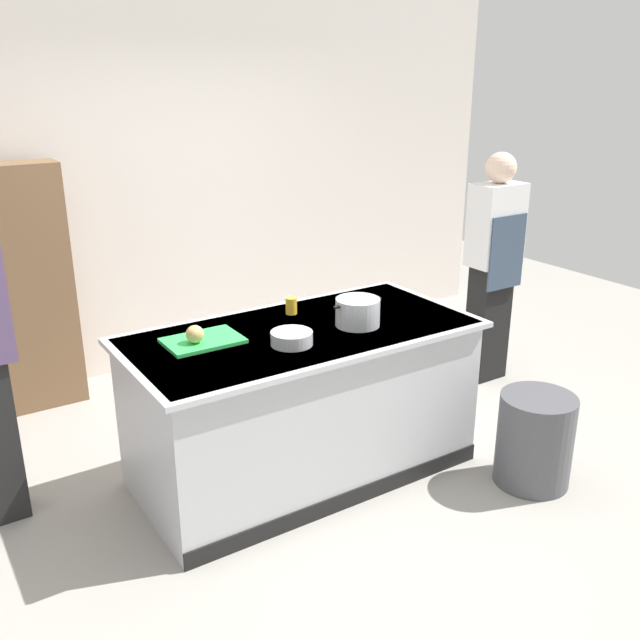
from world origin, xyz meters
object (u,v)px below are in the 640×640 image
object	(u,v)px
stock_pot	(358,312)
mixing_bowl	(292,338)
onion	(195,334)
person_chef	(493,263)
trash_bin	(535,440)
juice_cup	(291,306)

from	to	relation	value
stock_pot	mixing_bowl	distance (m)	0.47
onion	person_chef	size ratio (longest dim) A/B	0.06
trash_bin	juice_cup	bearing A→B (deg)	131.65
onion	mixing_bowl	bearing A→B (deg)	-30.15
stock_pot	onion	bearing A→B (deg)	167.29
stock_pot	mixing_bowl	size ratio (longest dim) A/B	1.43
stock_pot	mixing_bowl	xyz separation A→B (m)	(-0.46, -0.05, -0.04)
stock_pot	person_chef	distance (m)	1.68
juice_cup	trash_bin	distance (m)	1.60
juice_cup	trash_bin	bearing A→B (deg)	-48.35
stock_pot	trash_bin	size ratio (longest dim) A/B	0.59
stock_pot	person_chef	bearing A→B (deg)	17.39
mixing_bowl	trash_bin	xyz separation A→B (m)	(1.21, -0.66, -0.67)
onion	stock_pot	xyz separation A→B (m)	(0.90, -0.20, 0.01)
onion	person_chef	world-z (taller)	person_chef
mixing_bowl	trash_bin	distance (m)	1.53
mixing_bowl	stock_pot	bearing A→B (deg)	6.18
person_chef	onion	bearing A→B (deg)	108.94
onion	stock_pot	distance (m)	0.92
trash_bin	person_chef	distance (m)	1.61
mixing_bowl	person_chef	size ratio (longest dim) A/B	0.13
onion	person_chef	bearing A→B (deg)	6.81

